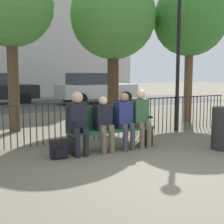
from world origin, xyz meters
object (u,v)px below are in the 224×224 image
at_px(park_bench, 110,126).
at_px(backpack, 59,149).
at_px(seated_person_3, 141,115).
at_px(tree_2, 190,20).
at_px(seated_person_0, 78,119).
at_px(parked_car_0, 95,88).
at_px(seated_person_1, 104,121).
at_px(lamp_post, 179,34).
at_px(tree_1, 10,4).
at_px(trash_bin, 224,128).
at_px(seated_person_2, 125,118).
at_px(tree_0, 113,17).

height_order(park_bench, backpack, park_bench).
xyz_separation_m(seated_person_3, tree_2, (3.47, 2.29, 2.62)).
height_order(seated_person_0, parked_car_0, parked_car_0).
bearing_deg(seated_person_1, lamp_post, 21.09).
xyz_separation_m(backpack, tree_1, (-0.11, 3.25, 3.25)).
relative_size(seated_person_3, trash_bin, 1.41).
height_order(seated_person_0, seated_person_2, seated_person_0).
xyz_separation_m(seated_person_0, backpack, (-0.42, -0.05, -0.53)).
xyz_separation_m(seated_person_3, tree_0, (1.05, 3.09, 2.63)).
height_order(seated_person_3, parked_car_0, parked_car_0).
distance_m(tree_1, lamp_post, 4.56).
xyz_separation_m(seated_person_2, tree_1, (-1.60, 3.20, 2.76)).
xyz_separation_m(tree_1, parked_car_0, (5.55, 6.23, -2.58)).
distance_m(park_bench, lamp_post, 3.57).
bearing_deg(park_bench, seated_person_3, -10.34).
distance_m(seated_person_0, tree_2, 6.06).
bearing_deg(tree_2, seated_person_1, -152.34).
xyz_separation_m(park_bench, seated_person_3, (0.70, -0.13, 0.20)).
bearing_deg(tree_1, seated_person_1, -71.13).
relative_size(seated_person_0, seated_person_1, 1.10).
distance_m(park_bench, parked_car_0, 10.22).
bearing_deg(seated_person_3, seated_person_0, 180.00).
relative_size(backpack, trash_bin, 0.40).
distance_m(seated_person_1, tree_2, 5.64).
height_order(seated_person_3, tree_0, tree_0).
height_order(seated_person_2, lamp_post, lamp_post).
xyz_separation_m(seated_person_1, backpack, (-0.99, -0.05, -0.46)).
relative_size(tree_0, tree_1, 1.01).
height_order(seated_person_2, parked_car_0, parked_car_0).
bearing_deg(tree_2, tree_1, 170.60).
xyz_separation_m(seated_person_2, seated_person_3, (0.41, 0.00, 0.03)).
bearing_deg(backpack, tree_2, 23.59).
height_order(seated_person_0, seated_person_1, seated_person_0).
relative_size(seated_person_0, parked_car_0, 0.30).
bearing_deg(seated_person_1, seated_person_2, 0.41).
xyz_separation_m(tree_2, trash_bin, (-2.08, -3.35, -2.88)).
bearing_deg(seated_person_0, seated_person_3, -0.00).
bearing_deg(park_bench, trash_bin, -29.60).
bearing_deg(tree_2, seated_person_3, -146.55).
distance_m(park_bench, seated_person_3, 0.74).
bearing_deg(seated_person_0, seated_person_2, -0.16).
distance_m(backpack, lamp_post, 4.74).
height_order(backpack, trash_bin, trash_bin).
distance_m(seated_person_0, lamp_post, 4.12).
distance_m(seated_person_2, trash_bin, 2.10).
bearing_deg(lamp_post, trash_bin, -105.05).
distance_m(seated_person_3, tree_2, 4.92).
bearing_deg(parked_car_0, trash_bin, -101.57).
distance_m(backpack, tree_0, 5.34).
distance_m(tree_0, parked_car_0, 7.24).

